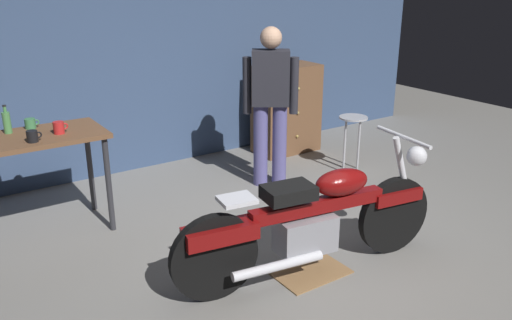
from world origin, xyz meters
name	(u,v)px	position (x,y,z in m)	size (l,w,h in m)	color
ground_plane	(308,260)	(0.00, 0.00, 0.00)	(12.00, 12.00, 0.00)	gray
back_wall	(153,31)	(0.00, 2.80, 1.55)	(8.00, 0.12, 3.10)	#384C70
workbench	(24,150)	(-1.69, 1.65, 0.79)	(1.30, 0.64, 0.90)	brown
motorcycle	(314,219)	(-0.09, -0.15, 0.45)	(2.18, 0.65, 1.00)	black
person_standing	(270,101)	(0.68, 1.49, 0.93)	(0.48, 0.40, 1.67)	#56528E
shop_stool	(353,129)	(1.70, 1.31, 0.50)	(0.32, 0.32, 0.64)	#B2B2B7
wooden_dresser	(286,109)	(1.51, 2.30, 0.55)	(0.80, 0.47, 1.10)	brown
drip_tray	(309,271)	(-0.11, -0.14, 0.01)	(0.56, 0.40, 0.01)	olive
mug_green_speckled	(30,124)	(-1.58, 1.88, 0.94)	(0.12, 0.09, 0.09)	#3D7F4C
mug_black_matte	(33,136)	(-1.65, 1.46, 0.95)	(0.12, 0.09, 0.09)	black
mug_red_diner	(59,128)	(-1.41, 1.58, 0.95)	(0.12, 0.09, 0.10)	red
bottle	(7,122)	(-1.77, 1.83, 1.00)	(0.06, 0.06, 0.24)	#4C8C4C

